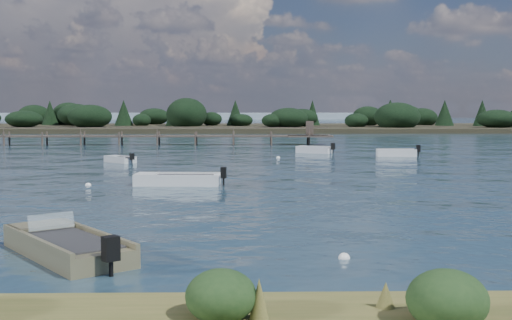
{
  "coord_description": "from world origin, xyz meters",
  "views": [
    {
      "loc": [
        -3.51,
        -24.73,
        4.11
      ],
      "look_at": [
        -2.76,
        14.0,
        1.0
      ],
      "focal_mm": 45.0,
      "sensor_mm": 36.0,
      "label": 1
    }
  ],
  "objects_px": {
    "dinghy_near_olive": "(67,250)",
    "jetty": "(82,136)",
    "tender_far_grey": "(120,161)",
    "tender_far_white": "(314,151)",
    "tender_far_grey_b": "(396,154)",
    "dinghy_mid_grey": "(177,182)"
  },
  "relations": [
    {
      "from": "jetty",
      "to": "dinghy_mid_grey",
      "type": "bearing_deg",
      "value": -69.05
    },
    {
      "from": "dinghy_near_olive",
      "to": "tender_far_grey",
      "type": "distance_m",
      "value": 31.53
    },
    {
      "from": "tender_far_grey_b",
      "to": "jetty",
      "type": "bearing_deg",
      "value": 150.48
    },
    {
      "from": "dinghy_mid_grey",
      "to": "tender_far_white",
      "type": "xyz_separation_m",
      "value": [
        10.14,
        24.74,
        0.01
      ]
    },
    {
      "from": "tender_far_grey",
      "to": "jetty",
      "type": "height_order",
      "value": "jetty"
    },
    {
      "from": "tender_far_grey_b",
      "to": "tender_far_white",
      "type": "xyz_separation_m",
      "value": [
        -6.63,
        4.26,
        -0.0
      ]
    },
    {
      "from": "dinghy_mid_grey",
      "to": "dinghy_near_olive",
      "type": "xyz_separation_m",
      "value": [
        -1.37,
        -16.71,
        0.01
      ]
    },
    {
      "from": "tender_far_grey_b",
      "to": "dinghy_near_olive",
      "type": "xyz_separation_m",
      "value": [
        -18.14,
        -37.19,
        -0.0
      ]
    },
    {
      "from": "dinghy_near_olive",
      "to": "jetty",
      "type": "relative_size",
      "value": 0.08
    },
    {
      "from": "dinghy_near_olive",
      "to": "jetty",
      "type": "xyz_separation_m",
      "value": [
        -13.28,
        54.98,
        0.81
      ]
    },
    {
      "from": "tender_far_grey",
      "to": "jetty",
      "type": "distance_m",
      "value": 25.36
    },
    {
      "from": "dinghy_mid_grey",
      "to": "tender_far_white",
      "type": "height_order",
      "value": "tender_far_white"
    },
    {
      "from": "dinghy_mid_grey",
      "to": "dinghy_near_olive",
      "type": "bearing_deg",
      "value": -94.7
    },
    {
      "from": "dinghy_mid_grey",
      "to": "tender_far_grey",
      "type": "xyz_separation_m",
      "value": [
        -5.86,
        14.5,
        -0.03
      ]
    },
    {
      "from": "tender_far_white",
      "to": "dinghy_near_olive",
      "type": "bearing_deg",
      "value": -105.53
    },
    {
      "from": "dinghy_near_olive",
      "to": "tender_far_white",
      "type": "bearing_deg",
      "value": 74.47
    },
    {
      "from": "dinghy_near_olive",
      "to": "jetty",
      "type": "distance_m",
      "value": 56.57
    },
    {
      "from": "tender_far_white",
      "to": "dinghy_mid_grey",
      "type": "bearing_deg",
      "value": -112.29
    },
    {
      "from": "dinghy_near_olive",
      "to": "tender_far_grey_b",
      "type": "bearing_deg",
      "value": 63.99
    },
    {
      "from": "tender_far_grey_b",
      "to": "tender_far_white",
      "type": "relative_size",
      "value": 1.05
    },
    {
      "from": "tender_far_white",
      "to": "tender_far_grey_b",
      "type": "bearing_deg",
      "value": -32.77
    },
    {
      "from": "dinghy_mid_grey",
      "to": "tender_far_white",
      "type": "bearing_deg",
      "value": 67.71
    }
  ]
}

